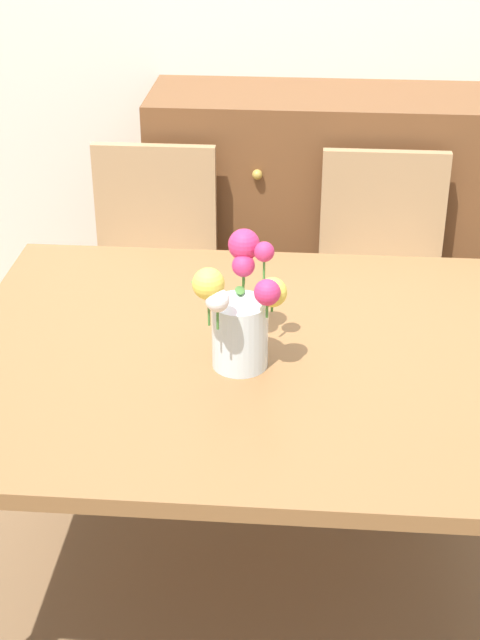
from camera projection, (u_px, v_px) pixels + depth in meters
name	position (u px, v px, depth m)	size (l,w,h in m)	color
ground_plane	(245.00, 574.00, 2.65)	(12.00, 12.00, 0.00)	brown
dining_table	(245.00, 379.00, 2.34)	(1.41, 1.16, 0.73)	olive
chair_left	(152.00, 262.00, 3.23)	(0.42, 0.42, 0.90)	tan
chair_right	(381.00, 270.00, 3.18)	(0.42, 0.42, 0.90)	tan
dresser	(340.00, 226.00, 3.55)	(1.40, 0.47, 1.00)	brown
flower_vase	(241.00, 312.00, 2.17)	(0.23, 0.29, 0.30)	silver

